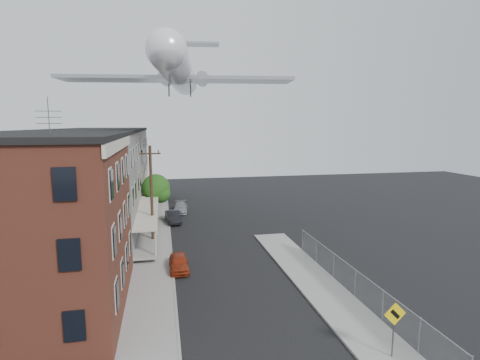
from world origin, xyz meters
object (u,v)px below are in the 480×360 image
(street_tree, at_px, (157,189))
(airplane, at_px, (179,72))
(utility_pole, at_px, (152,195))
(car_mid, at_px, (173,217))
(car_near, at_px, (179,263))
(car_far, at_px, (180,208))
(warning_sign, at_px, (394,321))

(street_tree, xyz_separation_m, airplane, (2.65, -3.34, 12.67))
(utility_pole, height_order, car_mid, utility_pole)
(car_near, distance_m, car_far, 18.86)
(car_mid, height_order, car_far, car_mid)
(utility_pole, xyz_separation_m, car_near, (2.00, -6.15, -4.08))
(utility_pole, height_order, car_far, utility_pole)
(car_near, relative_size, car_far, 0.84)
(street_tree, height_order, car_near, street_tree)
(car_mid, xyz_separation_m, car_far, (1.04, 4.82, -0.05))
(warning_sign, bearing_deg, street_tree, 110.58)
(street_tree, relative_size, car_mid, 1.31)
(warning_sign, distance_m, car_mid, 28.44)
(utility_pole, height_order, car_near, utility_pole)
(car_mid, bearing_deg, utility_pole, -110.49)
(car_near, relative_size, car_mid, 0.88)
(warning_sign, bearing_deg, car_mid, 108.89)
(utility_pole, xyz_separation_m, car_far, (3.04, 12.67, -4.07))
(warning_sign, height_order, street_tree, street_tree)
(utility_pole, xyz_separation_m, airplane, (2.97, 6.58, 11.45))
(car_mid, bearing_deg, car_near, -96.21)
(car_mid, distance_m, airplane, 15.55)
(street_tree, bearing_deg, car_far, 45.43)
(car_near, xyz_separation_m, airplane, (0.97, 12.74, 15.53))
(utility_pole, relative_size, car_near, 2.58)
(car_near, bearing_deg, street_tree, 95.18)
(car_mid, bearing_deg, car_far, 71.63)
(car_far, bearing_deg, car_mid, -97.65)
(car_mid, relative_size, airplane, 0.15)
(airplane, bearing_deg, car_mid, 127.37)
(car_mid, bearing_deg, street_tree, 122.78)
(car_near, bearing_deg, airplane, 84.88)
(street_tree, distance_m, airplane, 13.37)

